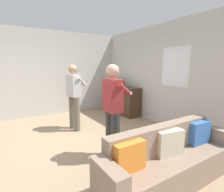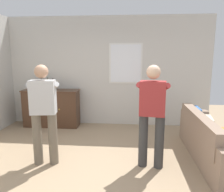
{
  "view_description": "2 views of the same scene",
  "coord_description": "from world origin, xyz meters",
  "px_view_note": "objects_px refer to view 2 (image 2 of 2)",
  "views": [
    {
      "loc": [
        3.41,
        -1.2,
        1.65
      ],
      "look_at": [
        0.36,
        0.73,
        1.03
      ],
      "focal_mm": 28.0,
      "sensor_mm": 36.0,
      "label": 1
    },
    {
      "loc": [
        0.59,
        -3.04,
        1.83
      ],
      "look_at": [
        0.28,
        0.59,
        1.14
      ],
      "focal_mm": 35.0,
      "sensor_mm": 36.0,
      "label": 2
    }
  ],
  "objects_px": {
    "couch": "(208,142)",
    "bottle_liquor_amber": "(48,85)",
    "person_standing_right": "(152,112)",
    "bottle_spirits_clear": "(53,86)",
    "sideboard_cabinet": "(52,108)",
    "person_standing_left": "(44,110)",
    "bottle_wine_green": "(42,85)"
  },
  "relations": [
    {
      "from": "couch",
      "to": "bottle_liquor_amber",
      "type": "distance_m",
      "value": 3.89
    },
    {
      "from": "couch",
      "to": "person_standing_right",
      "type": "distance_m",
      "value": 1.22
    },
    {
      "from": "bottle_spirits_clear",
      "to": "person_standing_right",
      "type": "xyz_separation_m",
      "value": [
        2.32,
        -1.94,
        -0.12
      ]
    },
    {
      "from": "sideboard_cabinet",
      "to": "bottle_liquor_amber",
      "type": "height_order",
      "value": "bottle_liquor_amber"
    },
    {
      "from": "couch",
      "to": "bottle_spirits_clear",
      "type": "relative_size",
      "value": 7.57
    },
    {
      "from": "couch",
      "to": "person_standing_left",
      "type": "bearing_deg",
      "value": -172.69
    },
    {
      "from": "couch",
      "to": "person_standing_left",
      "type": "relative_size",
      "value": 1.34
    },
    {
      "from": "bottle_liquor_amber",
      "to": "person_standing_left",
      "type": "xyz_separation_m",
      "value": [
        0.68,
        -1.98,
        -0.13
      ]
    },
    {
      "from": "person_standing_right",
      "to": "couch",
      "type": "bearing_deg",
      "value": 16.76
    },
    {
      "from": "bottle_wine_green",
      "to": "person_standing_left",
      "type": "height_order",
      "value": "person_standing_left"
    },
    {
      "from": "bottle_liquor_amber",
      "to": "person_standing_right",
      "type": "relative_size",
      "value": 0.19
    },
    {
      "from": "couch",
      "to": "bottle_wine_green",
      "type": "relative_size",
      "value": 7.53
    },
    {
      "from": "bottle_wine_green",
      "to": "sideboard_cabinet",
      "type": "bearing_deg",
      "value": -5.44
    },
    {
      "from": "bottle_liquor_amber",
      "to": "person_standing_right",
      "type": "xyz_separation_m",
      "value": [
        2.45,
        -1.93,
        -0.13
      ]
    },
    {
      "from": "sideboard_cabinet",
      "to": "bottle_spirits_clear",
      "type": "height_order",
      "value": "bottle_spirits_clear"
    },
    {
      "from": "bottle_spirits_clear",
      "to": "person_standing_left",
      "type": "bearing_deg",
      "value": -74.44
    },
    {
      "from": "sideboard_cabinet",
      "to": "bottle_wine_green",
      "type": "relative_size",
      "value": 4.79
    },
    {
      "from": "person_standing_right",
      "to": "bottle_spirits_clear",
      "type": "bearing_deg",
      "value": 140.18
    },
    {
      "from": "bottle_wine_green",
      "to": "person_standing_left",
      "type": "xyz_separation_m",
      "value": [
        0.85,
        -1.99,
        -0.12
      ]
    },
    {
      "from": "bottle_spirits_clear",
      "to": "person_standing_left",
      "type": "height_order",
      "value": "person_standing_left"
    },
    {
      "from": "couch",
      "to": "bottle_spirits_clear",
      "type": "distance_m",
      "value": 3.78
    },
    {
      "from": "sideboard_cabinet",
      "to": "person_standing_left",
      "type": "distance_m",
      "value": 2.11
    },
    {
      "from": "couch",
      "to": "bottle_wine_green",
      "type": "distance_m",
      "value": 4.05
    },
    {
      "from": "bottle_liquor_amber",
      "to": "bottle_spirits_clear",
      "type": "xyz_separation_m",
      "value": [
        0.13,
        0.01,
        -0.01
      ]
    },
    {
      "from": "sideboard_cabinet",
      "to": "person_standing_right",
      "type": "relative_size",
      "value": 0.85
    },
    {
      "from": "sideboard_cabinet",
      "to": "person_standing_right",
      "type": "bearing_deg",
      "value": -38.79
    },
    {
      "from": "person_standing_left",
      "to": "bottle_spirits_clear",
      "type": "bearing_deg",
      "value": 105.56
    },
    {
      "from": "bottle_wine_green",
      "to": "person_standing_left",
      "type": "bearing_deg",
      "value": -66.76
    },
    {
      "from": "person_standing_left",
      "to": "person_standing_right",
      "type": "xyz_separation_m",
      "value": [
        1.77,
        0.05,
        0.0
      ]
    },
    {
      "from": "bottle_liquor_amber",
      "to": "bottle_spirits_clear",
      "type": "relative_size",
      "value": 1.06
    },
    {
      "from": "person_standing_left",
      "to": "bottle_wine_green",
      "type": "bearing_deg",
      "value": 113.24
    },
    {
      "from": "couch",
      "to": "person_standing_right",
      "type": "height_order",
      "value": "person_standing_right"
    }
  ]
}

